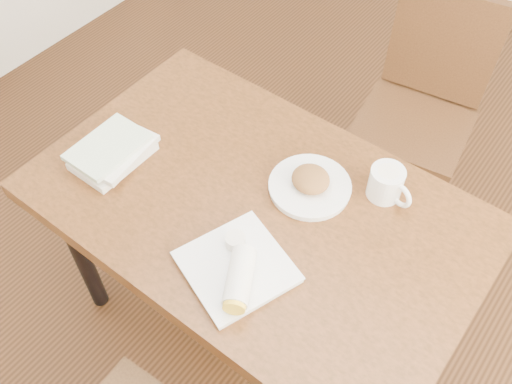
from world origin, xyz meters
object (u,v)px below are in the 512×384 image
Objects in this scene: book_stack at (113,152)px; plate_burrito at (237,270)px; chair_far at (424,98)px; plate_scone at (310,184)px; coffee_mug at (387,183)px; table at (256,219)px.

plate_burrito is at bearing -9.26° from book_stack.
chair_far is 0.83m from plate_scone.
plate_burrito is at bearing -109.84° from coffee_mug.
plate_scone is 0.97× the size of book_stack.
chair_far reaches higher than coffee_mug.
plate_scone reaches higher than table.
coffee_mug is at bearing 42.15° from table.
plate_scone is 0.73× the size of plate_burrito.
coffee_mug is 0.58× the size of book_stack.
chair_far reaches higher than plate_burrito.
table is 1.36× the size of chair_far.
coffee_mug is (0.28, 0.25, 0.13)m from table.
plate_scone is at bearing 26.04° from book_stack.
coffee_mug is 0.44× the size of plate_burrito.
plate_burrito reaches higher than table.
table is 0.48m from book_stack.
coffee_mug is (0.17, -0.68, 0.25)m from chair_far.
chair_far is 3.93× the size of plate_scone.
book_stack is (-0.56, -1.06, 0.23)m from chair_far.
chair_far is 3.80× the size of book_stack.
plate_scone is (0.09, 0.14, 0.11)m from table.
plate_burrito is (0.01, -0.36, 0.00)m from plate_scone.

